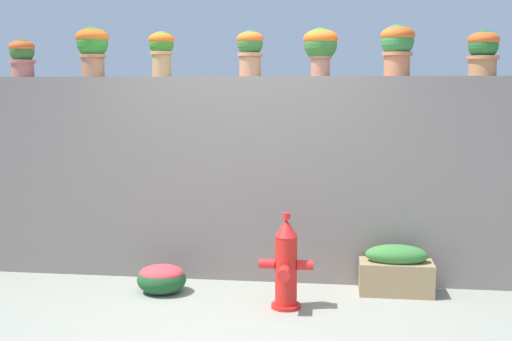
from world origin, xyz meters
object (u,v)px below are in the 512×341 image
Objects in this scene: potted_plant_5 at (397,45)px; potted_plant_6 at (483,50)px; potted_plant_0 at (22,55)px; potted_plant_1 at (92,46)px; potted_plant_2 at (161,48)px; flower_bush_left at (162,278)px; potted_plant_4 at (321,45)px; potted_plant_3 at (250,49)px; planter_box at (396,271)px; fire_hydrant at (286,266)px.

potted_plant_5 is 1.14× the size of potted_plant_6.
potted_plant_1 reaches higher than potted_plant_0.
potted_plant_5 is at bearing 0.20° from potted_plant_2.
potted_plant_4 is at bearing 23.72° from flower_bush_left.
planter_box is (1.33, -0.39, -1.93)m from potted_plant_3.
potted_plant_6 is at bearing 0.48° from potted_plant_0.
potted_plant_3 is at bearing 178.02° from potted_plant_5.
potted_plant_0 is 0.87× the size of potted_plant_2.
planter_box is at bearing -27.60° from potted_plant_4.
potted_plant_2 is at bearing 171.22° from planter_box.
potted_plant_6 is at bearing 27.86° from fire_hydrant.
potted_plant_0 is 0.71m from potted_plant_1.
potted_plant_0 is at bearing 159.01° from flower_bush_left.
potted_plant_3 is at bearing 41.34° from flower_bush_left.
planter_box is at bearing -16.15° from potted_plant_3.
potted_plant_5 is 2.91m from flower_bush_left.
potted_plant_5 is (2.80, 0.02, -0.02)m from potted_plant_1.
flower_bush_left is (0.12, -0.56, -2.01)m from potted_plant_2.
fire_hydrant is (0.41, -0.88, -1.78)m from potted_plant_3.
potted_plant_0 is at bearing 179.60° from potted_plant_2.
potted_plant_0 is at bearing 178.58° from potted_plant_1.
potted_plant_5 reaches higher than fire_hydrant.
potted_plant_4 reaches higher than potted_plant_2.
potted_plant_2 is at bearing 146.23° from fire_hydrant.
potted_plant_3 is at bearing 1.14° from potted_plant_0.
potted_plant_6 is 2.07m from planter_box.
planter_box is at bearing -6.58° from potted_plant_1.
potted_plant_0 is at bearing -179.52° from potted_plant_6.
potted_plant_2 is 0.96× the size of flower_bush_left.
potted_plant_2 is 2.09m from flower_bush_left.
potted_plant_6 reaches higher than potted_plant_0.
potted_plant_1 is at bearing 156.66° from fire_hydrant.
potted_plant_2 is (1.37, -0.01, 0.05)m from potted_plant_0.
potted_plant_5 is (2.14, 0.01, 0.01)m from potted_plant_2.
potted_plant_1 is 1.08× the size of flower_bush_left.
potted_plant_4 is at bearing 0.37° from potted_plant_0.
potted_plant_1 is 2.80m from potted_plant_5.
planter_box reaches higher than flower_bush_left.
fire_hydrant reaches higher than planter_box.
potted_plant_0 reaches higher than planter_box.
potted_plant_0 is 2.19m from potted_plant_3.
potted_plant_1 is 1.07× the size of potted_plant_4.
potted_plant_3 is 0.97× the size of flower_bush_left.
potted_plant_6 is 0.92× the size of flower_bush_left.
potted_plant_4 reaches higher than potted_plant_6.
potted_plant_3 is 0.97× the size of potted_plant_4.
potted_plant_6 is at bearing 2.92° from potted_plant_5.
potted_plant_0 is 1.37m from potted_plant_2.
potted_plant_6 is (0.74, 0.04, -0.05)m from potted_plant_5.
potted_plant_5 is at bearing -1.72° from potted_plant_4.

